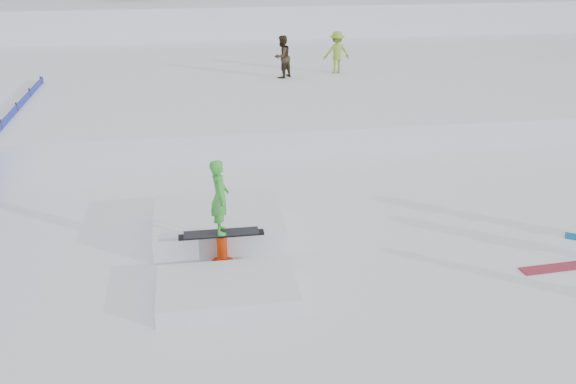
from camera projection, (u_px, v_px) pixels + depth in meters
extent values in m
plane|color=white|center=(278.00, 294.00, 11.26)|extent=(120.00, 120.00, 0.00)
cube|color=white|center=(205.00, 16.00, 38.22)|extent=(60.00, 14.00, 2.40)
cube|color=white|center=(220.00, 79.00, 25.73)|extent=(50.00, 18.00, 0.80)
cylinder|color=black|center=(3.00, 138.00, 17.86)|extent=(0.05, 0.05, 1.10)
cylinder|color=black|center=(19.00, 120.00, 19.59)|extent=(0.05, 0.05, 1.10)
cylinder|color=black|center=(31.00, 105.00, 21.33)|extent=(0.05, 0.05, 1.10)
cylinder|color=black|center=(42.00, 91.00, 23.07)|extent=(0.05, 0.05, 1.10)
imported|color=#2E2514|center=(282.00, 57.00, 23.78)|extent=(0.96, 0.95, 1.56)
imported|color=#83B12F|center=(337.00, 52.00, 24.58)|extent=(1.05, 0.64, 1.58)
cube|color=maroon|center=(556.00, 268.00, 12.11)|extent=(1.41, 0.37, 0.03)
cube|color=white|center=(218.00, 223.00, 13.34)|extent=(2.60, 2.20, 0.54)
cube|color=white|center=(227.00, 290.00, 11.11)|extent=(2.40, 1.60, 0.30)
cylinder|color=red|center=(223.00, 263.00, 12.25)|extent=(0.44, 0.44, 0.06)
cylinder|color=red|center=(222.00, 250.00, 12.15)|extent=(0.20, 0.20, 0.60)
cube|color=black|center=(221.00, 235.00, 12.02)|extent=(1.60, 0.16, 0.06)
cube|color=black|center=(221.00, 233.00, 12.00)|extent=(1.40, 0.28, 0.03)
imported|color=green|center=(220.00, 197.00, 11.73)|extent=(0.34, 0.52, 1.42)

